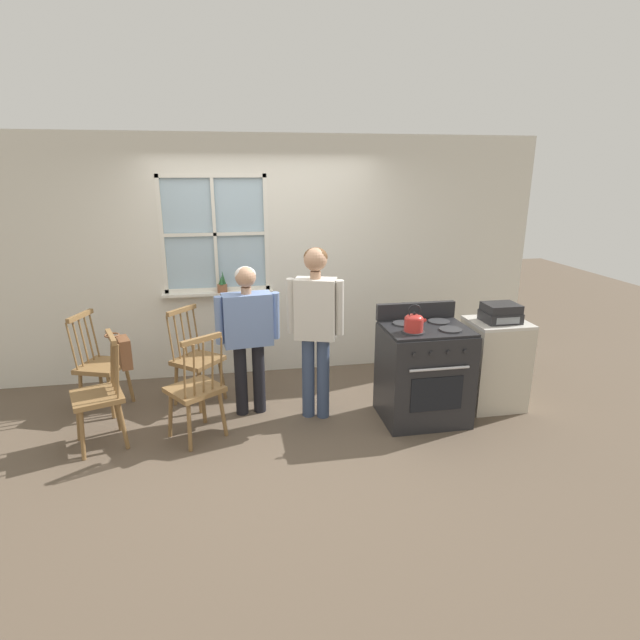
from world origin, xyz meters
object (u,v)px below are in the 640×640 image
potted_plant (222,286)px  kettle (414,322)px  chair_near_stove (196,360)px  chair_by_window (100,396)px  stove (423,372)px  side_counter (494,364)px  chair_near_wall (196,390)px  person_elderly_left (248,327)px  stereo (501,313)px  handbag (124,352)px  chair_center_cluster (101,366)px  person_teen_center (316,317)px

potted_plant → kettle: bearing=-42.2°
chair_near_stove → potted_plant: size_ratio=3.99×
chair_by_window → stove: size_ratio=0.92×
side_counter → chair_near_wall: bearing=-177.5°
person_elderly_left → stereo: person_elderly_left is taller
handbag → stereo: bearing=-0.0°
chair_near_wall → chair_near_stove: bearing=-121.8°
person_elderly_left → chair_center_cluster: bearing=159.4°
potted_plant → chair_near_stove: bearing=-114.4°
stove → handbag: bearing=177.6°
chair_by_window → stereo: size_ratio=2.92×
chair_near_wall → side_counter: bearing=147.8°
chair_near_stove → person_elderly_left: bearing=-82.9°
kettle → potted_plant: 2.27m
stove → stereo: 0.96m
chair_near_wall → potted_plant: 1.55m
side_counter → stereo: 0.54m
chair_near_wall → person_elderly_left: (0.49, 0.40, 0.43)m
stove → kettle: (-0.18, -0.13, 0.55)m
chair_near_stove → potted_plant: bearing=15.8°
chair_near_wall → chair_center_cluster: (-0.96, 0.76, 0.00)m
chair_by_window → person_elderly_left: 1.41m
person_elderly_left → stereo: bearing=-13.9°
chair_near_wall → stove: 2.11m
chair_near_wall → side_counter: size_ratio=1.10×
person_elderly_left → handbag: size_ratio=4.79×
potted_plant → handbag: 1.56m
kettle → chair_near_wall: bearing=176.0°
person_teen_center → stove: 1.16m
stereo → person_teen_center: bearing=176.7°
chair_center_cluster → person_teen_center: size_ratio=0.60×
chair_by_window → potted_plant: (1.06, 1.36, 0.62)m
chair_center_cluster → person_elderly_left: size_ratio=0.68×
chair_by_window → stereo: bearing=71.7°
kettle → side_counter: 1.17m
potted_plant → chair_near_wall: bearing=-100.4°
chair_near_wall → stereo: (2.92, 0.11, 0.53)m
chair_by_window → chair_near_wall: same height
potted_plant → side_counter: potted_plant is taller
chair_near_stove → stereo: (2.95, -0.64, 0.53)m
person_elderly_left → handbag: person_elderly_left is taller
person_teen_center → stereo: 1.81m
chair_center_cluster → person_elderly_left: person_elderly_left is taller
chair_near_wall → person_teen_center: size_ratio=0.60×
chair_by_window → chair_center_cluster: same height
chair_near_stove → person_teen_center: bearing=-74.8°
chair_near_stove → side_counter: chair_near_stove is taller
stove → handbag: (-2.70, 0.11, 0.35)m
chair_by_window → potted_plant: 1.84m
chair_near_stove → potted_plant: (0.29, 0.65, 0.62)m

